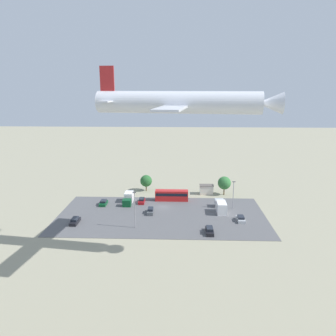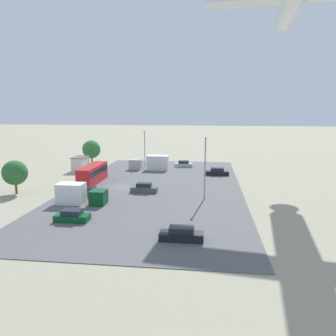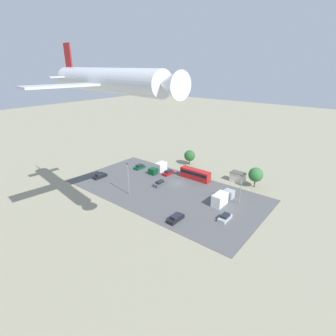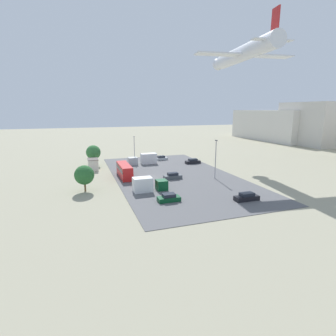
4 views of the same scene
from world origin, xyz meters
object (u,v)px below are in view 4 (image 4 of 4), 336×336
(bus, at_px, (124,170))
(shed_building, at_px, (93,164))
(parked_car_0, at_px, (161,158))
(parked_car_2, at_px, (169,198))
(parked_truck_1, at_px, (148,185))
(parked_truck_0, at_px, (144,159))
(parked_car_5, at_px, (193,161))
(airplane, at_px, (242,54))
(parked_car_1, at_px, (143,183))
(parked_car_3, at_px, (173,176))
(parked_car_4, at_px, (247,197))

(bus, bearing_deg, shed_building, 121.27)
(parked_car_0, relative_size, parked_car_2, 1.01)
(parked_truck_1, bearing_deg, parked_truck_0, 167.62)
(parked_car_2, bearing_deg, parked_car_5, -31.48)
(parked_car_5, relative_size, airplane, 0.14)
(parked_truck_0, bearing_deg, parked_car_1, 165.13)
(bus, bearing_deg, parked_truck_1, -78.83)
(parked_car_0, height_order, parked_car_1, parked_car_1)
(parked_truck_1, bearing_deg, parked_car_1, -177.39)
(parked_truck_0, height_order, airplane, airplane)
(parked_car_5, distance_m, airplane, 34.04)
(parked_car_1, bearing_deg, parked_car_3, 112.30)
(parked_car_3, xyz_separation_m, parked_truck_0, (-20.12, -2.20, 0.83))
(parked_truck_1, bearing_deg, parked_car_2, 15.76)
(shed_building, distance_m, parked_car_3, 24.85)
(parked_car_0, height_order, parked_car_3, parked_car_3)
(parked_car_4, distance_m, airplane, 45.43)
(parked_car_5, height_order, parked_truck_1, parked_truck_1)
(parked_car_4, bearing_deg, parked_truck_1, -125.95)
(airplane, bearing_deg, shed_building, 176.85)
(shed_building, height_order, bus, bus)
(shed_building, relative_size, parked_car_2, 1.10)
(bus, relative_size, parked_car_5, 2.16)
(parked_car_1, xyz_separation_m, parked_car_2, (11.43, 2.25, 0.00))
(parked_car_2, xyz_separation_m, airplane, (-24.18, 30.25, 31.42))
(parked_car_5, xyz_separation_m, airplane, (6.37, 11.55, 31.39))
(parked_truck_0, bearing_deg, airplane, -112.46)
(parked_car_0, relative_size, parked_car_5, 0.88)
(parked_car_1, distance_m, parked_truck_0, 24.43)
(parked_truck_0, relative_size, airplane, 0.25)
(parked_car_4, bearing_deg, parked_car_1, -134.10)
(parked_car_4, bearing_deg, parked_car_5, 172.34)
(parked_car_1, xyz_separation_m, airplane, (-12.75, 32.51, 31.42))
(shed_building, distance_m, parked_car_2, 34.19)
(parked_car_2, bearing_deg, parked_car_1, 11.16)
(bus, xyz_separation_m, parked_car_4, (24.98, 18.71, -1.15))
(airplane, bearing_deg, parked_car_3, -151.31)
(parked_car_4, xyz_separation_m, parked_truck_1, (-11.66, -16.08, 0.75))
(bus, height_order, parked_car_1, bus)
(airplane, bearing_deg, parked_car_1, -150.99)
(shed_building, relative_size, parked_car_1, 1.07)
(shed_building, relative_size, parked_car_5, 0.97)
(parked_car_4, relative_size, parked_truck_0, 0.53)
(parked_car_0, distance_m, parked_car_3, 25.08)
(parked_car_5, xyz_separation_m, parked_truck_1, (23.23, -20.77, 0.73))
(bus, distance_m, parked_car_1, 9.60)
(parked_car_1, distance_m, airplane, 46.97)
(parked_truck_0, height_order, parked_truck_1, parked_truck_0)
(parked_car_5, bearing_deg, airplane, -118.88)
(parked_car_2, bearing_deg, airplane, -51.37)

